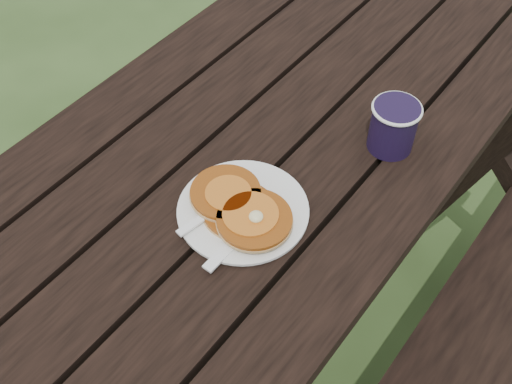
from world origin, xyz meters
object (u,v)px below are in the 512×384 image
Objects in this scene: pancake_stack at (241,208)px; plate at (243,211)px; coffee_cup at (394,124)px; picnic_table at (228,278)px.

plate is at bearing 101.74° from pancake_stack.
coffee_cup is at bearing 67.95° from plate.
picnic_table is at bearing 146.83° from pancake_stack.
plate is 2.25× the size of coffee_cup.
coffee_cup is at bearing 49.26° from picnic_table.
plate reaches higher than picnic_table.
plate is 0.02m from pancake_stack.
picnic_table is 7.65× the size of plate.
pancake_stack is at bearing -78.26° from plate.
pancake_stack is 0.35m from coffee_cup.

